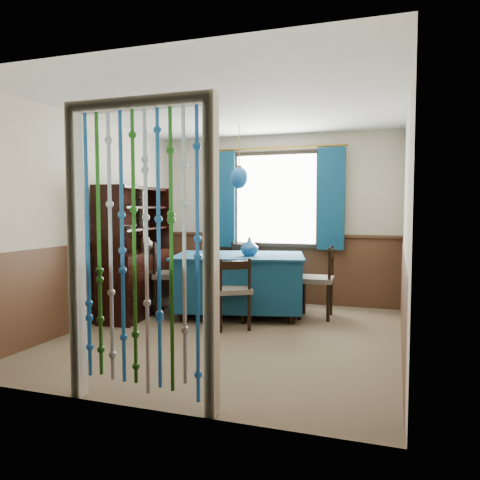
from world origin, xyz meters
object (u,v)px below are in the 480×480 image
(chair_far, at_px, (245,272))
(chair_left, at_px, (170,275))
(dining_table, at_px, (239,280))
(pendant_lamp, at_px, (239,178))
(sideboard, at_px, (135,271))
(chair_near, at_px, (233,291))
(vase_table, at_px, (249,248))
(vase_sideboard, at_px, (149,243))
(bowl_shelf, at_px, (129,227))
(chair_right, at_px, (318,280))

(chair_far, xyz_separation_m, chair_left, (-0.77, -0.89, 0.03))
(dining_table, distance_m, pendant_lamp, 1.35)
(dining_table, relative_size, sideboard, 1.12)
(chair_near, distance_m, chair_left, 1.17)
(chair_left, xyz_separation_m, vase_table, (1.09, 0.10, 0.40))
(chair_left, bearing_deg, vase_table, 75.95)
(sideboard, bearing_deg, vase_sideboard, 72.00)
(chair_far, xyz_separation_m, vase_sideboard, (-1.10, -0.85, 0.46))
(dining_table, xyz_separation_m, bowl_shelf, (-1.25, -0.65, 0.72))
(dining_table, relative_size, vase_table, 8.82)
(chair_near, distance_m, chair_far, 1.40)
(dining_table, height_order, chair_near, chair_near)
(dining_table, height_order, vase_table, vase_table)
(sideboard, relative_size, vase_table, 7.89)
(chair_near, bearing_deg, chair_right, 14.47)
(pendant_lamp, distance_m, bowl_shelf, 1.55)
(vase_sideboard, bearing_deg, dining_table, 7.89)
(chair_right, xyz_separation_m, bowl_shelf, (-2.26, -0.86, 0.69))
(dining_table, bearing_deg, bowl_shelf, -165.98)
(chair_right, relative_size, vase_sideboard, 4.82)
(vase_table, bearing_deg, pendant_lamp, 148.62)
(dining_table, xyz_separation_m, pendant_lamp, (-0.00, 0.00, 1.35))
(vase_table, distance_m, vase_sideboard, 1.42)
(chair_near, bearing_deg, chair_far, 70.73)
(vase_table, height_order, bowl_shelf, bowl_shelf)
(chair_near, relative_size, pendant_lamp, 1.02)
(chair_near, bearing_deg, chair_left, 124.02)
(dining_table, xyz_separation_m, vase_sideboard, (-1.25, -0.17, 0.48))
(pendant_lamp, bearing_deg, dining_table, 0.00)
(bowl_shelf, bearing_deg, dining_table, 27.65)
(dining_table, bearing_deg, vase_sideboard, 174.27)
(chair_near, height_order, vase_table, vase_table)
(pendant_lamp, height_order, bowl_shelf, pendant_lamp)
(sideboard, relative_size, vase_sideboard, 8.84)
(chair_near, bearing_deg, pendant_lamp, 70.72)
(dining_table, bearing_deg, chair_right, -2.41)
(chair_right, relative_size, pendant_lamp, 1.12)
(dining_table, relative_size, bowl_shelf, 9.96)
(sideboard, distance_m, pendant_lamp, 1.85)
(chair_left, bearing_deg, pendant_lamp, 83.39)
(pendant_lamp, xyz_separation_m, vase_sideboard, (-1.25, -0.17, -0.87))
(chair_right, bearing_deg, chair_far, 64.98)
(chair_far, relative_size, vase_sideboard, 4.76)
(chair_left, xyz_separation_m, vase_sideboard, (-0.33, 0.04, 0.43))
(vase_table, distance_m, bowl_shelf, 1.55)
(sideboard, xyz_separation_m, bowl_shelf, (0.06, -0.22, 0.59))
(chair_near, height_order, chair_right, chair_right)
(dining_table, relative_size, pendant_lamp, 2.29)
(dining_table, height_order, chair_left, chair_left)
(chair_near, distance_m, sideboard, 1.49)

